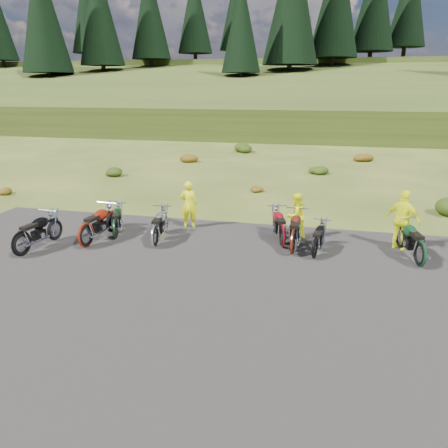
% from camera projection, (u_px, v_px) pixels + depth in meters
% --- Properties ---
extents(ground, '(300.00, 300.00, 0.00)m').
position_uv_depth(ground, '(220.00, 263.00, 12.99)').
color(ground, '#314316').
rests_on(ground, ground).
extents(gravel_pad, '(20.00, 12.00, 0.04)m').
position_uv_depth(gravel_pad, '(202.00, 293.00, 11.13)').
color(gravel_pad, black).
rests_on(gravel_pad, ground).
extents(hill_slope, '(300.00, 45.97, 9.37)m').
position_uv_depth(hill_slope, '(305.00, 123.00, 59.39)').
color(hill_slope, '#2D3C14').
rests_on(hill_slope, ground).
extents(hill_plateau, '(300.00, 90.00, 9.17)m').
position_uv_depth(hill_plateau, '(317.00, 104.00, 115.08)').
color(hill_plateau, '#2D3C14').
rests_on(hill_plateau, ground).
extents(conifer_14, '(5.28, 5.28, 14.00)m').
position_uv_depth(conifer_14, '(46.00, 22.00, 83.76)').
color(conifer_14, black).
rests_on(conifer_14, ground).
extents(conifer_15, '(7.92, 7.92, 20.00)m').
position_uv_depth(conifer_15, '(89.00, 5.00, 86.95)').
color(conifer_15, black).
rests_on(conifer_15, ground).
extents(conifer_16, '(7.48, 7.48, 19.00)m').
position_uv_depth(conifer_16, '(42.00, 11.00, 63.96)').
color(conifer_16, black).
rests_on(conifer_16, ground).
extents(conifer_17, '(7.04, 7.04, 18.00)m').
position_uv_depth(conifer_17, '(99.00, 11.00, 68.04)').
color(conifer_17, black).
rests_on(conifer_17, ground).
extents(conifer_18, '(6.60, 6.60, 17.00)m').
position_uv_depth(conifer_18, '(149.00, 11.00, 72.12)').
color(conifer_18, black).
rests_on(conifer_18, ground).
extents(conifer_19, '(6.16, 6.16, 16.00)m').
position_uv_depth(conifer_19, '(195.00, 11.00, 76.20)').
color(conifer_19, black).
rests_on(conifer_19, ground).
extents(conifer_20, '(5.72, 5.72, 15.00)m').
position_uv_depth(conifer_20, '(235.00, 13.00, 80.40)').
color(conifer_20, black).
rests_on(conifer_20, ground).
extents(conifer_21, '(5.28, 5.28, 14.00)m').
position_uv_depth(conifer_21, '(241.00, 25.00, 57.47)').
color(conifer_21, black).
rests_on(conifer_21, ground).
extents(shrub_0, '(0.77, 0.77, 0.45)m').
position_uv_depth(shrub_0, '(7.00, 190.00, 21.04)').
color(shrub_0, brown).
rests_on(shrub_0, ground).
extents(shrub_1, '(1.03, 1.03, 0.61)m').
position_uv_depth(shrub_1, '(113.00, 171.00, 25.32)').
color(shrub_1, '#1E330C').
rests_on(shrub_1, ground).
extents(shrub_2, '(1.30, 1.30, 0.77)m').
position_uv_depth(shrub_2, '(188.00, 157.00, 29.60)').
color(shrub_2, brown).
rests_on(shrub_2, ground).
extents(shrub_3, '(1.56, 1.56, 0.92)m').
position_uv_depth(shrub_3, '(244.00, 147.00, 33.88)').
color(shrub_3, '#1E330C').
rests_on(shrub_3, ground).
extents(shrub_4, '(0.77, 0.77, 0.45)m').
position_uv_depth(shrub_4, '(255.00, 187.00, 21.54)').
color(shrub_4, brown).
rests_on(shrub_4, ground).
extents(shrub_5, '(1.03, 1.03, 0.61)m').
position_uv_depth(shrub_5, '(318.00, 169.00, 25.82)').
color(shrub_5, '#1E330C').
rests_on(shrub_5, ground).
extents(shrub_6, '(1.30, 1.30, 0.77)m').
position_uv_depth(shrub_6, '(363.00, 156.00, 30.10)').
color(shrub_6, brown).
rests_on(shrub_6, ground).
extents(motorcycle_0, '(1.01, 2.30, 1.17)m').
position_uv_depth(motorcycle_0, '(23.00, 257.00, 13.49)').
color(motorcycle_0, black).
rests_on(motorcycle_0, ground).
extents(motorcycle_1, '(1.00, 2.37, 1.21)m').
position_uv_depth(motorcycle_1, '(87.00, 248.00, 14.21)').
color(motorcycle_1, maroon).
rests_on(motorcycle_1, ground).
extents(motorcycle_2, '(1.23, 2.03, 1.01)m').
position_uv_depth(motorcycle_2, '(116.00, 239.00, 15.03)').
color(motorcycle_2, black).
rests_on(motorcycle_2, ground).
extents(motorcycle_3, '(0.95, 2.17, 1.10)m').
position_uv_depth(motorcycle_3, '(155.00, 247.00, 14.25)').
color(motorcycle_3, '#B8B8BD').
rests_on(motorcycle_3, ground).
extents(motorcycle_4, '(0.80, 2.27, 1.18)m').
position_uv_depth(motorcycle_4, '(292.00, 255.00, 13.65)').
color(motorcycle_4, '#51180D').
rests_on(motorcycle_4, ground).
extents(motorcycle_5, '(0.92, 1.94, 0.97)m').
position_uv_depth(motorcycle_5, '(314.00, 259.00, 13.30)').
color(motorcycle_5, black).
rests_on(motorcycle_5, ground).
extents(motorcycle_6, '(1.25, 2.22, 1.10)m').
position_uv_depth(motorcycle_6, '(282.00, 248.00, 14.24)').
color(motorcycle_6, maroon).
rests_on(motorcycle_6, ground).
extents(motorcycle_7, '(1.19, 2.31, 1.15)m').
position_uv_depth(motorcycle_7, '(418.00, 267.00, 12.72)').
color(motorcycle_7, '#0E3319').
rests_on(motorcycle_7, ground).
extents(person_middle, '(0.69, 0.50, 1.73)m').
position_uv_depth(person_middle, '(189.00, 205.00, 15.95)').
color(person_middle, '#DCE50C').
rests_on(person_middle, ground).
extents(person_right_a, '(0.97, 0.97, 1.59)m').
position_uv_depth(person_right_a, '(296.00, 217.00, 14.80)').
color(person_right_a, '#DCE50C').
rests_on(person_right_a, ground).
extents(person_right_b, '(1.20, 1.03, 1.93)m').
position_uv_depth(person_right_b, '(403.00, 221.00, 13.80)').
color(person_right_b, '#DCE50C').
rests_on(person_right_b, ground).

